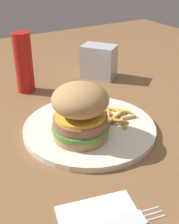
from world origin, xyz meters
TOP-DOWN VIEW (x-y plane):
  - ground_plane at (0.00, 0.00)m, footprint 1.60×1.60m
  - plate at (0.01, 0.02)m, footprint 0.26×0.26m
  - sandwich at (-0.02, -0.00)m, footprint 0.11×0.11m
  - fries_pile at (0.07, 0.03)m, footprint 0.10×0.12m
  - napkin_dispenser at (0.18, 0.25)m, footprint 0.10×0.11m
  - ketchup_bottle at (-0.03, 0.27)m, footprint 0.04×0.04m

SIDE VIEW (x-z plane):
  - ground_plane at x=0.00m, z-range 0.00..0.00m
  - plate at x=0.01m, z-range 0.00..0.01m
  - fries_pile at x=0.07m, z-range 0.01..0.02m
  - napkin_dispenser at x=0.18m, z-range 0.00..0.09m
  - sandwich at x=-0.02m, z-range 0.01..0.12m
  - ketchup_bottle at x=-0.03m, z-range 0.00..0.15m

